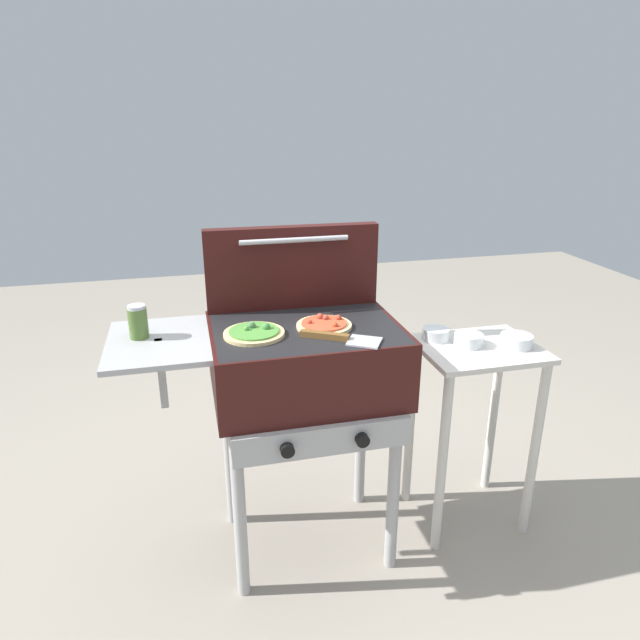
% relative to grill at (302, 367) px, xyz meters
% --- Properties ---
extents(ground_plane, '(8.00, 8.00, 0.00)m').
position_rel_grill_xyz_m(ground_plane, '(0.01, 0.00, -0.76)').
color(ground_plane, gray).
extents(grill, '(0.96, 0.53, 0.90)m').
position_rel_grill_xyz_m(grill, '(0.00, 0.00, 0.00)').
color(grill, '#38110F').
rests_on(grill, ground_plane).
extents(grill_lid_open, '(0.63, 0.09, 0.30)m').
position_rel_grill_xyz_m(grill_lid_open, '(0.01, 0.22, 0.30)').
color(grill_lid_open, '#38110F').
rests_on(grill_lid_open, grill).
extents(pizza_pepperoni, '(0.19, 0.19, 0.03)m').
position_rel_grill_xyz_m(pizza_pepperoni, '(0.07, -0.01, 0.15)').
color(pizza_pepperoni, beige).
rests_on(pizza_pepperoni, grill).
extents(pizza_veggie, '(0.20, 0.20, 0.04)m').
position_rel_grill_xyz_m(pizza_veggie, '(-0.16, -0.03, 0.15)').
color(pizza_veggie, '#E0C17F').
rests_on(pizza_veggie, grill).
extents(sauce_jar, '(0.06, 0.06, 0.11)m').
position_rel_grill_xyz_m(sauce_jar, '(-0.52, 0.04, 0.20)').
color(sauce_jar, '#4C6B2D').
rests_on(sauce_jar, grill).
extents(spatula, '(0.25, 0.18, 0.02)m').
position_rel_grill_xyz_m(spatula, '(0.10, -0.14, 0.15)').
color(spatula, '#B7BABF').
rests_on(spatula, grill).
extents(prep_table, '(0.44, 0.36, 0.76)m').
position_rel_grill_xyz_m(prep_table, '(0.67, 0.00, -0.21)').
color(prep_table, beige).
rests_on(prep_table, ground_plane).
extents(topping_bowl_near, '(0.11, 0.11, 0.04)m').
position_rel_grill_xyz_m(topping_bowl_near, '(0.64, 0.02, 0.03)').
color(topping_bowl_near, silver).
rests_on(topping_bowl_near, prep_table).
extents(topping_bowl_far, '(0.12, 0.12, 0.04)m').
position_rel_grill_xyz_m(topping_bowl_far, '(0.80, -0.03, 0.03)').
color(topping_bowl_far, silver).
rests_on(topping_bowl_far, prep_table).
extents(topping_bowl_middle, '(0.10, 0.10, 0.04)m').
position_rel_grill_xyz_m(topping_bowl_middle, '(0.54, 0.10, 0.03)').
color(topping_bowl_middle, silver).
rests_on(topping_bowl_middle, prep_table).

